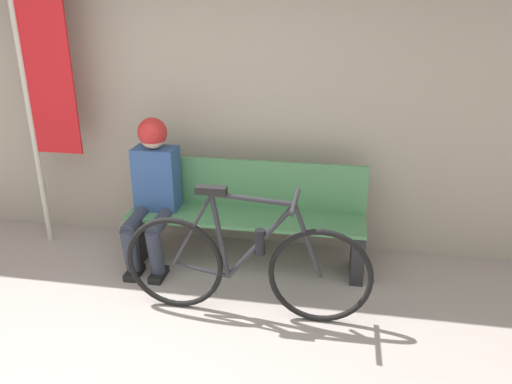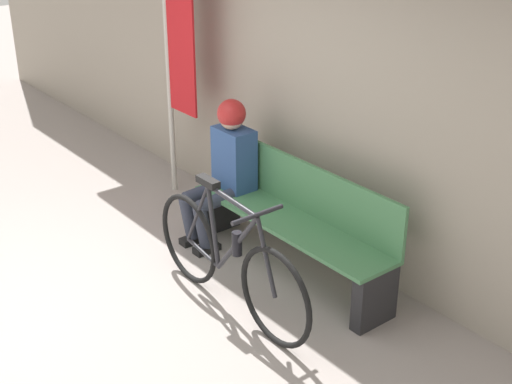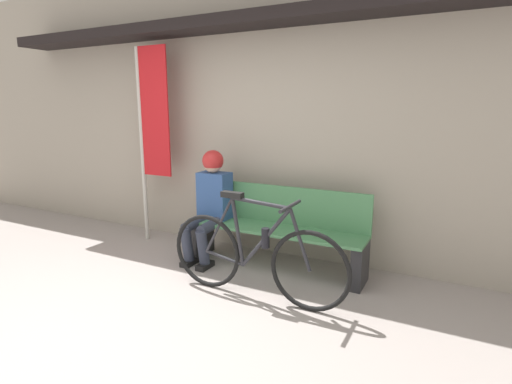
{
  "view_description": "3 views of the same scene",
  "coord_description": "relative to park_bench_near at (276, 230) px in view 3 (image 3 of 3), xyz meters",
  "views": [
    {
      "loc": [
        1.24,
        -1.76,
        2.06
      ],
      "look_at": [
        0.69,
        1.31,
        0.83
      ],
      "focal_mm": 35.0,
      "sensor_mm": 36.0,
      "label": 1
    },
    {
      "loc": [
        4.09,
        -1.38,
        2.86
      ],
      "look_at": [
        0.61,
        1.39,
        0.81
      ],
      "focal_mm": 50.0,
      "sensor_mm": 36.0,
      "label": 2
    },
    {
      "loc": [
        2.16,
        -1.77,
        1.64
      ],
      "look_at": [
        0.49,
        1.46,
        0.87
      ],
      "focal_mm": 28.0,
      "sensor_mm": 36.0,
      "label": 3
    }
  ],
  "objects": [
    {
      "name": "ground_plane",
      "position": [
        -0.53,
        -1.83,
        -0.4
      ],
      "size": [
        24.0,
        24.0,
        0.0
      ],
      "primitive_type": "plane",
      "color": "gray"
    },
    {
      "name": "storefront_wall",
      "position": [
        -0.53,
        0.44,
        1.26
      ],
      "size": [
        12.0,
        0.56,
        3.2
      ],
      "color": "#9E9384",
      "rests_on": "ground_plane"
    },
    {
      "name": "park_bench_near",
      "position": [
        0.0,
        0.0,
        0.0
      ],
      "size": [
        1.88,
        0.42,
        0.84
      ],
      "color": "#477F51",
      "rests_on": "ground_plane"
    },
    {
      "name": "bicycle",
      "position": [
        0.13,
        -0.72,
        -0.02
      ],
      "size": [
        1.69,
        0.4,
        0.93
      ],
      "color": "black",
      "rests_on": "ground_plane"
    },
    {
      "name": "person_seated",
      "position": [
        -0.73,
        -0.11,
        0.28
      ],
      "size": [
        0.34,
        0.59,
        1.19
      ],
      "color": "#2D3342",
      "rests_on": "ground_plane"
    },
    {
      "name": "banner_pole",
      "position": [
        -1.68,
        0.08,
        1.04
      ],
      "size": [
        0.45,
        0.05,
        2.33
      ],
      "color": "#B7B2A8",
      "rests_on": "ground_plane"
    }
  ]
}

